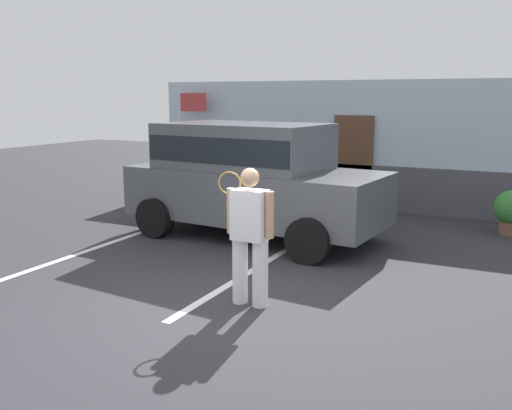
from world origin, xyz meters
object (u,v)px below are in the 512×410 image
object	(u,v)px
potted_plant_by_porch	(512,210)
parked_suv	(250,174)
tennis_player_man	(250,234)
flag_pole	(187,123)

from	to	relation	value
potted_plant_by_porch	parked_suv	bearing A→B (deg)	-152.02
tennis_player_man	flag_pole	xyz separation A→B (m)	(-4.91, 6.13, 0.97)
potted_plant_by_porch	tennis_player_man	bearing A→B (deg)	-117.08
parked_suv	flag_pole	size ratio (longest dim) A/B	1.80
tennis_player_man	potted_plant_by_porch	size ratio (longest dim) A/B	2.04
potted_plant_by_porch	flag_pole	size ratio (longest dim) A/B	0.31
potted_plant_by_porch	flag_pole	xyz separation A→B (m)	(-7.61, 0.84, 1.39)
tennis_player_man	flag_pole	distance (m)	7.91
parked_suv	tennis_player_man	xyz separation A→B (m)	(1.54, -3.03, -0.26)
parked_suv	tennis_player_man	distance (m)	3.41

